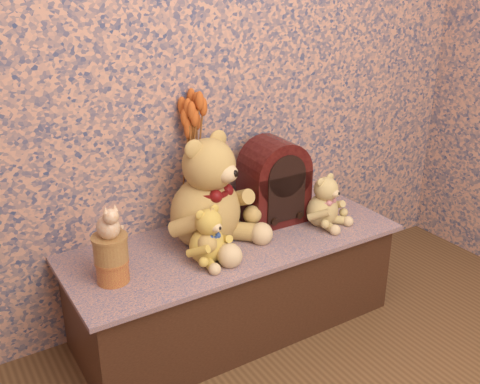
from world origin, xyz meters
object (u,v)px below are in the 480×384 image
object	(u,v)px
teddy_large	(205,185)
ceramic_vase	(194,208)
teddy_small	(323,198)
biscuit_tin_lower	(113,271)
cat_figurine	(108,220)
teddy_medium	(207,232)
cathedral_radio	(274,180)

from	to	relation	value
teddy_large	ceramic_vase	bearing A→B (deg)	59.91
teddy_small	ceramic_vase	size ratio (longest dim) A/B	1.39
biscuit_tin_lower	ceramic_vase	bearing A→B (deg)	27.95
ceramic_vase	cat_figurine	bearing A→B (deg)	-152.05
ceramic_vase	cat_figurine	size ratio (longest dim) A/B	1.32
ceramic_vase	biscuit_tin_lower	world-z (taller)	ceramic_vase
teddy_medium	cathedral_radio	bearing A→B (deg)	6.86
cathedral_radio	biscuit_tin_lower	world-z (taller)	cathedral_radio
cathedral_radio	ceramic_vase	size ratio (longest dim) A/B	2.15
ceramic_vase	teddy_medium	bearing A→B (deg)	-107.57
ceramic_vase	cat_figurine	world-z (taller)	cat_figurine
teddy_large	cat_figurine	xyz separation A→B (m)	(-0.45, -0.11, 0.00)
teddy_small	biscuit_tin_lower	xyz separation A→B (m)	(-0.97, 0.03, -0.08)
teddy_large	biscuit_tin_lower	size ratio (longest dim) A/B	4.19
biscuit_tin_lower	cat_figurine	distance (m)	0.21
teddy_small	ceramic_vase	world-z (taller)	teddy_small
teddy_large	cat_figurine	size ratio (longest dim) A/B	3.71
teddy_medium	cathedral_radio	xyz separation A→B (m)	(0.43, 0.17, 0.07)
teddy_medium	teddy_large	bearing A→B (deg)	48.74
teddy_large	biscuit_tin_lower	xyz separation A→B (m)	(-0.45, -0.11, -0.21)
biscuit_tin_lower	cat_figurine	bearing A→B (deg)	0.00
ceramic_vase	cat_figurine	xyz separation A→B (m)	(-0.47, -0.25, 0.16)
teddy_small	biscuit_tin_lower	world-z (taller)	teddy_small
cat_figurine	cathedral_radio	bearing A→B (deg)	3.47
teddy_small	cat_figurine	distance (m)	0.98
teddy_small	biscuit_tin_lower	distance (m)	0.98
teddy_large	ceramic_vase	distance (m)	0.21
teddy_small	ceramic_vase	distance (m)	0.58
teddy_medium	ceramic_vase	size ratio (longest dim) A/B	1.37
teddy_small	biscuit_tin_lower	size ratio (longest dim) A/B	2.09
cathedral_radio	ceramic_vase	bearing A→B (deg)	162.74
biscuit_tin_lower	cathedral_radio	bearing A→B (deg)	8.88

